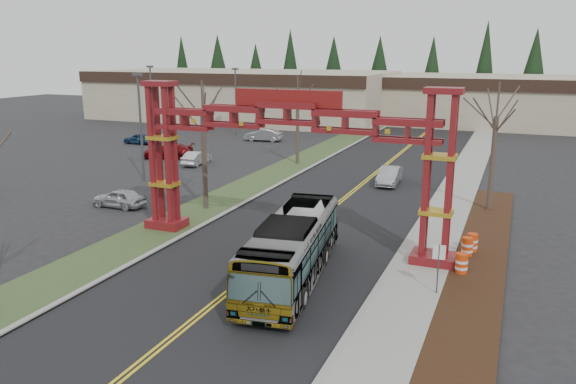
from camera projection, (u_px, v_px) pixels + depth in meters
The scene contains 29 objects.
road at pixel (327, 212), 37.76m from camera, with size 12.00×110.00×0.02m, color black.
lane_line_left at pixel (325, 212), 37.80m from camera, with size 0.12×100.00×0.01m, color yellow.
lane_line_right at pixel (329, 212), 37.71m from camera, with size 0.12×100.00×0.01m, color yellow.
curb_right at pixel (419, 222), 35.46m from camera, with size 0.30×110.00×0.15m, color #979692.
sidewalk_right at pixel (443, 224), 34.93m from camera, with size 2.60×110.00×0.14m, color gray.
landscape_strip at pixel (461, 346), 20.52m from camera, with size 2.60×50.00×0.12m, color black.
grass_median at pixel (223, 200), 40.71m from camera, with size 4.00×110.00×0.08m, color #344A25.
curb_left at pixel (245, 202), 40.02m from camera, with size 0.30×110.00×0.15m, color #979692.
gateway_arch at pixel (287, 139), 30.03m from camera, with size 18.20×1.60×8.90m.
retail_building_west at pixel (244, 95), 90.04m from camera, with size 46.00×22.30×7.50m.
retail_building_east at pixel (511, 100), 82.45m from camera, with size 38.00×20.30×7.00m.
conifer_treeline at pixel (454, 76), 96.14m from camera, with size 116.10×5.60×13.00m.
transit_bus at pixel (292, 248), 26.37m from camera, with size 2.61×11.14×3.10m, color #999DA0.
silver_sedan at pixel (389, 176), 45.58m from camera, with size 1.52×4.36×1.44m, color #A5A8AD.
parked_car_near_a at pixel (119, 198), 38.91m from camera, with size 1.55×3.85×1.31m, color #B0B5B9.
parked_car_near_b at pixel (197, 158), 53.54m from camera, with size 1.39×3.97×1.31m, color silver.
parked_car_mid_a at pixel (168, 151), 56.77m from camera, with size 2.09×5.15×1.49m, color maroon.
parked_car_mid_b at pixel (139, 139), 65.52m from camera, with size 1.47×3.66×1.25m, color navy.
parked_car_far_a at pixel (263, 135), 67.60m from camera, with size 1.57×4.50×1.48m, color #999AA0.
bare_tree_median_mid at pixel (203, 116), 37.08m from camera, with size 3.46×3.46×8.70m.
bare_tree_median_far at pixel (298, 101), 52.52m from camera, with size 3.30×3.30×8.28m.
bare_tree_right_far at pixel (497, 117), 36.70m from camera, with size 3.38×3.38×8.63m.
light_pole_near at pixel (140, 120), 45.84m from camera, with size 0.77×0.38×8.84m.
light_pole_mid at pixel (152, 97), 68.09m from camera, with size 0.77×0.38×8.88m.
light_pole_far at pixel (236, 97), 71.29m from camera, with size 0.74×0.37×8.51m.
street_sign at pixel (439, 260), 24.47m from camera, with size 0.54×0.08×2.39m.
barrel_south at pixel (461, 264), 27.10m from camera, with size 0.59×0.59×1.09m.
barrel_mid at pixel (467, 247), 29.44m from camera, with size 0.59×0.59×1.09m.
barrel_north at pixel (472, 243), 30.06m from camera, with size 0.59×0.59×1.09m.
Camera 1 is at (11.42, -9.54, 10.55)m, focal length 35.00 mm.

